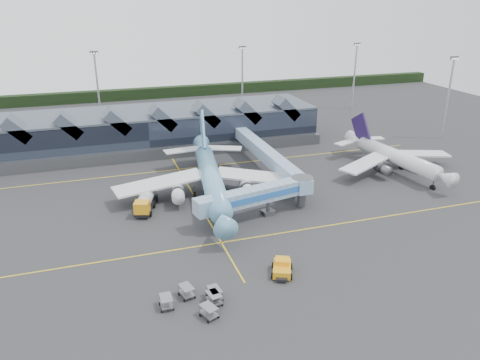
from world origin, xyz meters
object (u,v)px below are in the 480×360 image
object	(u,v)px
regional_jet	(393,156)
pushback_tug	(282,268)
main_airliner	(211,176)
fuel_truck	(146,199)
jet_bridge	(264,194)

from	to	relation	value
regional_jet	pushback_tug	world-z (taller)	regional_jet
main_airliner	pushback_tug	distance (m)	30.66
fuel_truck	pushback_tug	bearing A→B (deg)	-42.92
main_airliner	jet_bridge	xyz separation A→B (m)	(6.78, -11.73, 0.04)
regional_jet	jet_bridge	size ratio (longest dim) A/B	1.38
jet_bridge	regional_jet	bearing A→B (deg)	7.80
fuel_truck	jet_bridge	bearing A→B (deg)	-7.93
jet_bridge	pushback_tug	bearing A→B (deg)	-114.36
main_airliner	regional_jet	bearing A→B (deg)	10.20
regional_jet	jet_bridge	xyz separation A→B (m)	(-36.13, -12.79, 0.65)
jet_bridge	fuel_truck	distance (m)	22.19
regional_jet	fuel_truck	world-z (taller)	regional_jet
main_airliner	pushback_tug	bearing A→B (deg)	-76.35
main_airliner	fuel_truck	bearing A→B (deg)	-162.59
jet_bridge	pushback_tug	xyz separation A→B (m)	(-4.19, -18.65, -3.30)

